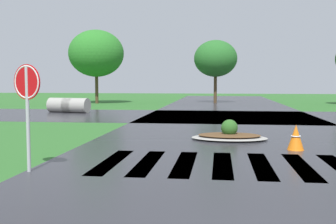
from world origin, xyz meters
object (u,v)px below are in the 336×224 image
at_px(median_island, 229,135).
at_px(traffic_cone, 296,138).
at_px(stop_sign, 27,93).
at_px(drainage_pipe_stack, 69,105).

height_order(median_island, traffic_cone, traffic_cone).
bearing_deg(median_island, stop_sign, -128.90).
bearing_deg(traffic_cone, median_island, 133.99).
bearing_deg(median_island, drainage_pipe_stack, 132.26).
height_order(stop_sign, traffic_cone, stop_sign).
bearing_deg(median_island, traffic_cone, -46.01).
relative_size(drainage_pipe_stack, traffic_cone, 3.77).
xyz_separation_m(stop_sign, traffic_cone, (6.27, 3.61, -1.37)).
bearing_deg(drainage_pipe_stack, median_island, -47.74).
bearing_deg(traffic_cone, stop_sign, -150.08).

